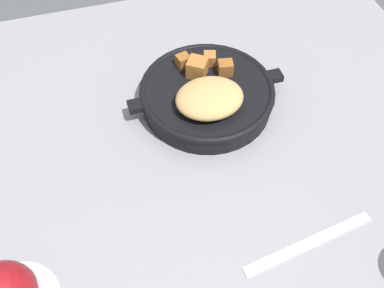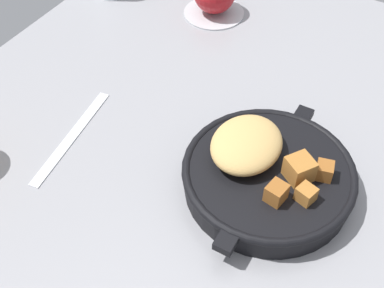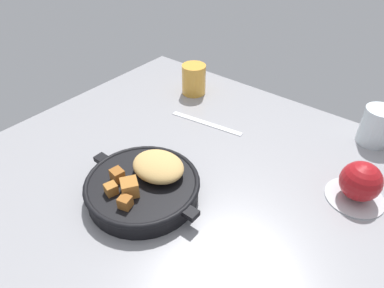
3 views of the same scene
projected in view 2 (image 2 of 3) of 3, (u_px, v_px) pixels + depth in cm
name	position (u px, v px, depth cm)	size (l,w,h in cm)	color
ground_plane	(217.00, 144.00, 77.67)	(100.56, 90.32, 2.40)	gray
cast_iron_skillet	(266.00, 173.00, 68.60)	(27.86, 23.54, 7.74)	black
saucer_plate	(214.00, 12.00, 99.62)	(11.88, 11.88, 0.60)	#B7BABF
butter_knife	(72.00, 136.00, 76.96)	(20.79, 1.60, 0.36)	silver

